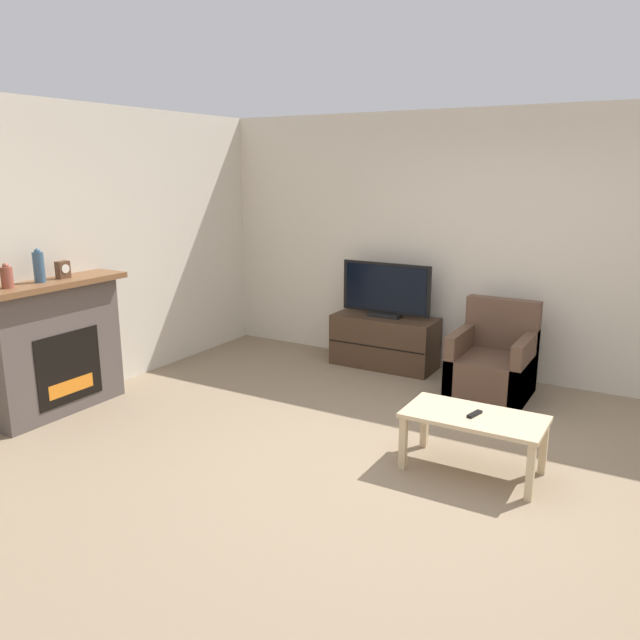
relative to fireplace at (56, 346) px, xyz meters
name	(u,v)px	position (x,y,z in m)	size (l,w,h in m)	color
ground_plane	(406,465)	(3.07, 0.57, -0.61)	(24.00, 24.00, 0.00)	#89755B
wall_back	(502,247)	(3.07, 2.96, 0.74)	(12.00, 0.06, 2.70)	beige
wall_left	(88,252)	(-0.18, 0.57, 0.74)	(0.06, 12.00, 2.70)	beige
fireplace	(56,346)	(0.00, 0.00, 0.00)	(0.41, 1.30, 1.19)	#564C47
mantel_vase_left	(7,277)	(0.02, -0.39, 0.68)	(0.09, 0.09, 0.20)	#994C3D
mantel_vase_centre_left	(39,266)	(0.02, -0.10, 0.72)	(0.09, 0.09, 0.29)	#385670
mantel_clock	(63,270)	(0.02, 0.13, 0.66)	(0.08, 0.11, 0.15)	brown
tv_stand	(385,341)	(1.95, 2.65, -0.33)	(1.12, 0.49, 0.56)	#422D1E
tv	(386,292)	(1.95, 2.65, 0.23)	(1.01, 0.18, 0.58)	black
armchair	(493,366)	(3.21, 2.34, -0.31)	(0.70, 0.76, 0.89)	brown
coffee_table	(474,423)	(3.51, 0.72, -0.24)	(0.97, 0.51, 0.43)	#CCB289
remote	(475,414)	(3.51, 0.72, -0.17)	(0.08, 0.16, 0.02)	black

